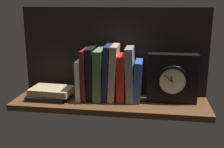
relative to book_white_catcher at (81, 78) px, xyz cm
name	(u,v)px	position (x,y,z in cm)	size (l,w,h in cm)	color
ground_plane	(110,103)	(13.45, -2.97, -10.04)	(85.03, 23.69, 2.50)	#4C2D19
back_panel	(114,51)	(13.45, 8.28, 11.15)	(85.03, 1.20, 39.87)	black
book_white_catcher	(81,78)	(0.00, 0.00, 0.00)	(2.08, 15.16, 17.58)	silver
book_maroon_dawkins	(86,74)	(2.23, 0.00, 2.32)	(1.79, 14.35, 22.23)	maroon
book_black_skeptic	(92,73)	(4.90, 0.00, 2.62)	(2.95, 12.74, 22.83)	black
book_green_romantic	(100,74)	(8.47, 0.00, 2.36)	(3.59, 15.36, 22.30)	#476B44
book_navy_bierce	(107,72)	(11.77, 0.00, 3.28)	(2.41, 13.30, 24.13)	#192147
book_tan_shortstories	(114,72)	(14.73, 0.00, 3.33)	(2.91, 13.50, 24.24)	tan
book_red_requiem	(122,77)	(18.22, 0.00, 1.28)	(3.46, 12.45, 20.14)	red
book_gray_chess	(130,74)	(21.88, 0.00, 2.91)	(3.27, 12.73, 23.39)	gray
book_blue_modern	(138,81)	(25.31, 0.00, 0.05)	(3.00, 12.63, 17.68)	#2D4C8E
framed_clock	(172,79)	(39.88, -0.63, 1.70)	(21.13, 6.99, 21.13)	black
book_stack_side	(50,93)	(-13.51, -4.04, -6.25)	(19.44, 13.23, 5.01)	black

